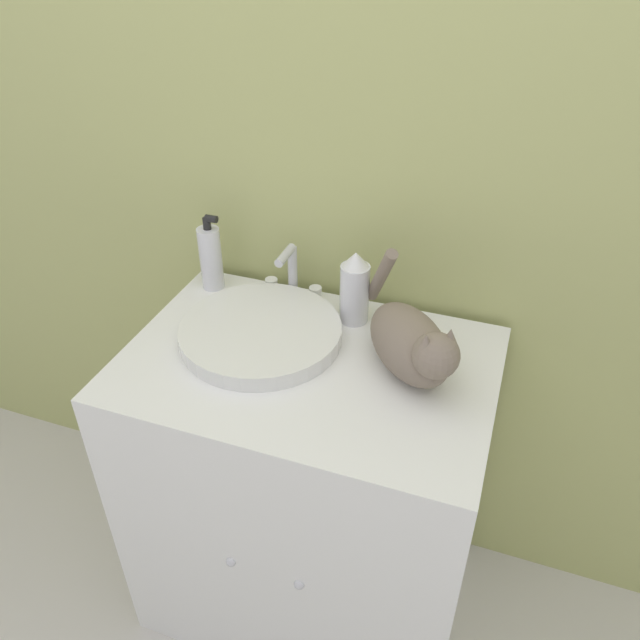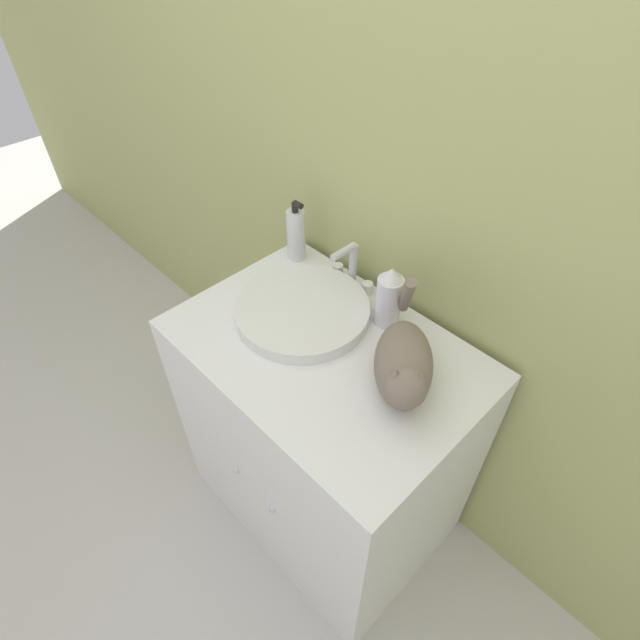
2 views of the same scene
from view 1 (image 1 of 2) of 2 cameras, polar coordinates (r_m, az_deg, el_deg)
wall_back at (r=1.46m, az=3.35°, el=16.17°), size 6.00×0.05×2.50m
vanity_cabinet at (r=1.68m, az=-0.98°, el=-15.26°), size 0.82×0.58×0.86m
sink_basin at (r=1.44m, az=-5.43°, el=-1.15°), size 0.37×0.37×0.04m
faucet at (r=1.56m, az=-2.63°, el=4.13°), size 0.15×0.10×0.15m
cat at (r=1.32m, az=8.43°, el=-2.11°), size 0.28×0.33×0.23m
soap_bottle at (r=1.62m, az=-9.96°, el=5.69°), size 0.06×0.06×0.21m
spray_bottle at (r=1.46m, az=3.19°, el=2.93°), size 0.07×0.07×0.18m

